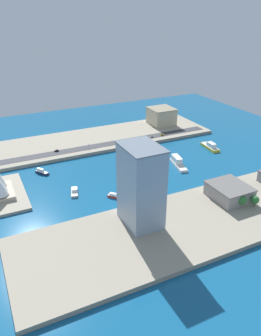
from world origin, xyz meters
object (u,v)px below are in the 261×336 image
object	(u,v)px
carpark_squat_concrete	(229,192)
tugboat_red	(115,196)
tower_tall_glass	(141,186)
sedan_silver	(119,142)
traffic_light_waterfront	(89,146)
ferry_white_commuter	(178,162)
taxi_yellow_cab	(162,135)
office_block_beige	(161,116)
barge_flat_brown	(138,168)
patrol_launch_navy	(42,172)
yacht_sleek_gray	(74,192)
ferry_yellow_fast	(210,146)
van_white	(152,137)
suv_black	(57,151)
sailboat_small_white	(157,154)

from	to	relation	value
carpark_squat_concrete	tugboat_red	bearing A→B (deg)	60.27
tower_tall_glass	sedan_silver	world-z (taller)	tower_tall_glass
traffic_light_waterfront	ferry_white_commuter	bearing A→B (deg)	-134.35
ferry_white_commuter	taxi_yellow_cab	distance (m)	70.15
ferry_white_commuter	traffic_light_waterfront	world-z (taller)	traffic_light_waterfront
carpark_squat_concrete	office_block_beige	world-z (taller)	office_block_beige
sedan_silver	barge_flat_brown	bearing A→B (deg)	171.96
tugboat_red	carpark_squat_concrete	distance (m)	83.69
tugboat_red	patrol_launch_navy	bearing A→B (deg)	32.39
yacht_sleek_gray	ferry_yellow_fast	world-z (taller)	ferry_yellow_fast
carpark_squat_concrete	ferry_yellow_fast	bearing A→B (deg)	-31.09
patrol_launch_navy	van_white	world-z (taller)	van_white
carpark_squat_concrete	sedan_silver	xyz separation A→B (m)	(133.53, 27.45, -4.25)
ferry_yellow_fast	office_block_beige	distance (m)	83.84
tugboat_red	carpark_squat_concrete	bearing A→B (deg)	-119.73
tugboat_red	taxi_yellow_cab	world-z (taller)	taxi_yellow_cab
ferry_white_commuter	traffic_light_waterfront	size ratio (longest dim) A/B	4.54
tugboat_red	van_white	distance (m)	125.23
office_block_beige	suv_black	bearing A→B (deg)	102.38
ferry_yellow_fast	office_block_beige	bearing A→B (deg)	5.96
tugboat_red	office_block_beige	distance (m)	173.93
yacht_sleek_gray	van_white	bearing A→B (deg)	-56.07
ferry_yellow_fast	taxi_yellow_cab	xyz separation A→B (m)	(47.33, 28.19, 1.65)
ferry_white_commuter	sedan_silver	size ratio (longest dim) A/B	6.00
tugboat_red	tower_tall_glass	xyz separation A→B (m)	(-39.68, -0.82, 28.21)
tower_tall_glass	van_white	bearing A→B (deg)	-32.10
suv_black	taxi_yellow_cab	bearing A→B (deg)	-92.89
carpark_squat_concrete	taxi_yellow_cab	distance (m)	136.93
ferry_white_commuter	suv_black	bearing A→B (deg)	51.95
tugboat_red	office_block_beige	xyz separation A→B (m)	(128.71, -116.42, 11.43)
tower_tall_glass	ferry_yellow_fast	bearing A→B (deg)	-55.42
patrol_launch_navy	suv_black	size ratio (longest dim) A/B	3.01
tugboat_red	suv_black	xyz separation A→B (m)	(99.12, 18.43, 2.71)
tugboat_red	traffic_light_waterfront	bearing A→B (deg)	-7.08
sedan_silver	suv_black	xyz separation A→B (m)	(6.95, 63.40, -0.05)
tugboat_red	traffic_light_waterfront	distance (m)	89.19
ferry_yellow_fast	van_white	xyz separation A→B (m)	(46.91, 41.11, 1.56)
ferry_white_commuter	suv_black	distance (m)	116.73
tugboat_red	ferry_yellow_fast	size ratio (longest dim) A/B	0.40
sailboat_small_white	ferry_white_commuter	bearing A→B (deg)	-168.77
ferry_white_commuter	van_white	world-z (taller)	ferry_white_commuter
barge_flat_brown	suv_black	size ratio (longest dim) A/B	5.22
ferry_white_commuter	van_white	xyz separation A→B (m)	(65.71, -10.47, 0.88)
ferry_white_commuter	sedan_silver	bearing A→B (deg)	23.69
patrol_launch_navy	taxi_yellow_cab	xyz separation A→B (m)	(29.43, -137.39, 2.40)
yacht_sleek_gray	patrol_launch_navy	xyz separation A→B (m)	(44.57, 15.08, 0.22)
ferry_white_commuter	barge_flat_brown	world-z (taller)	ferry_white_commuter
ferry_white_commuter	office_block_beige	xyz separation A→B (m)	(101.54, -42.93, 9.70)
tugboat_red	taxi_yellow_cab	distance (m)	134.53
barge_flat_brown	ferry_yellow_fast	world-z (taller)	ferry_yellow_fast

